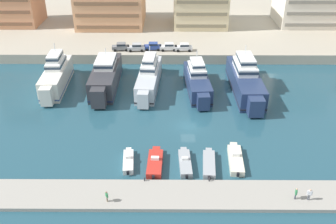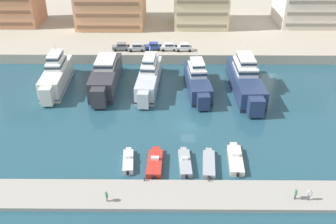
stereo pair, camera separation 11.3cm
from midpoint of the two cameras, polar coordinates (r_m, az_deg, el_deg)
The scene contains 23 objects.
ground_plane at distance 64.76m, azimuth 3.16°, elevation -2.17°, with size 400.00×400.00×0.00m, color #234C5B.
quay_promenade at distance 121.48m, azimuth 1.98°, elevation 14.25°, with size 180.00×70.00×2.30m, color #ADA38E.
pier_dock at distance 50.72m, azimuth 3.98°, elevation -12.57°, with size 120.00×5.61×0.55m, color #9E998E.
yacht_ivory_far_left at distance 80.21m, azimuth -16.62°, elevation 5.37°, with size 4.57×17.77×8.72m.
yacht_charcoal_left at distance 78.00m, azimuth -9.43°, elevation 5.41°, with size 4.85×19.45×7.55m.
yacht_silver_mid_left at distance 77.00m, azimuth -2.85°, elevation 5.40°, with size 4.93×19.45×8.09m.
yacht_navy_center_left at distance 75.82m, azimuth 4.56°, elevation 4.80°, with size 5.19×17.55×7.74m.
yacht_navy_center at distance 76.74m, azimuth 11.77°, elevation 4.87°, with size 5.28×21.59×8.75m.
motorboat_white_far_left at distance 56.21m, azimuth -6.02°, elevation -7.45°, with size 1.89×6.03×1.35m.
motorboat_red_left at distance 55.51m, azimuth -1.96°, elevation -7.75°, with size 2.32×7.18×1.44m.
motorboat_grey_mid_left at distance 55.64m, azimuth 2.65°, elevation -7.74°, with size 1.93×6.94×1.27m.
motorboat_grey_center_left at distance 55.65m, azimuth 6.29°, elevation -7.89°, with size 2.18×7.00×0.96m.
motorboat_cream_center at distance 57.09m, azimuth 10.29°, elevation -7.12°, with size 2.38×7.81×1.44m.
car_grey_far_left at distance 91.15m, azimuth -7.11°, elevation 9.89°, with size 4.21×2.16×1.80m.
car_silver_left at distance 90.44m, azimuth -4.77°, elevation 9.86°, with size 4.19×2.11×1.80m.
car_blue_mid_left at distance 90.79m, azimuth -2.24°, elevation 10.02°, with size 4.14×2.01×1.80m.
car_white_center_left at distance 90.39m, azimuth 0.17°, elevation 9.95°, with size 4.16×2.05×1.80m.
car_white_center at distance 90.24m, azimuth 2.51°, elevation 9.89°, with size 4.15×2.02×1.80m.
pedestrian_near_edge at distance 52.14m, azimuth 20.80°, elevation -11.59°, with size 0.67×0.34×1.76m.
pedestrian_mid_deck at distance 51.74m, azimuth 18.96°, elevation -11.57°, with size 0.32×0.66×1.73m.
pedestrian_far_side at distance 49.40m, azimuth -9.30°, elevation -12.44°, with size 0.42×0.55×1.64m.
bollard_west at distance 52.26m, azimuth -3.57°, elevation -10.14°, with size 0.20×0.20×0.61m.
bollard_west_mid at distance 52.41m, azimuth 6.33°, elevation -10.15°, with size 0.20×0.20×0.61m.
Camera 2 is at (-3.08, -54.57, 34.73)m, focal length 40.00 mm.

